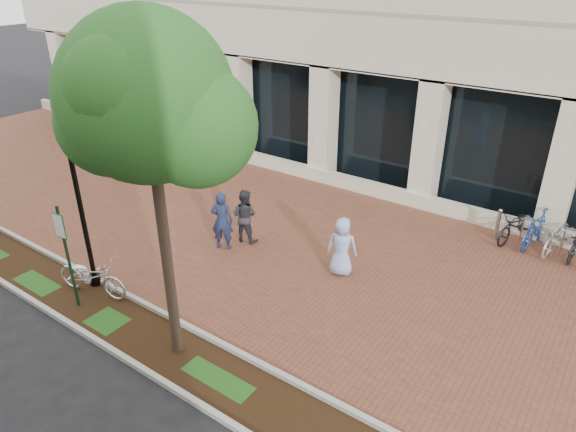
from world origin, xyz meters
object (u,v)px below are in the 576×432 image
Objects in this scene: lamppost at (78,193)px; locked_bicycle at (92,276)px; bike_rack_cluster at (557,235)px; pedestrian_left at (222,221)px; pedestrian_right at (342,247)px; parking_sign at (65,246)px; bollard at (498,224)px; street_tree at (151,108)px; pedestrian_mid at (245,216)px.

lamppost is 2.29× the size of locked_bicycle.
lamppost is 12.86m from bike_rack_cluster.
pedestrian_left is 0.56× the size of bike_rack_cluster.
pedestrian_right is (4.89, 4.12, -1.77)m from lamppost.
parking_sign is at bearing -123.93° from bike_rack_cluster.
parking_sign is at bearing -61.90° from lamppost.
lamppost is at bearing -132.89° from bollard.
bollard is at bearing 64.77° from street_tree.
bike_rack_cluster is (4.42, 4.52, -0.29)m from pedestrian_right.
bike_rack_cluster reaches higher than bollard.
bike_rack_cluster is at bearing -58.58° from locked_bicycle.
lamppost is 1.46× the size of bike_rack_cluster.
lamppost is 4.50m from street_tree.
pedestrian_right is 6.33m from bike_rack_cluster.
street_tree is (3.14, 0.34, 3.57)m from parking_sign.
parking_sign is at bearing -128.55° from bollard.
street_tree reaches higher than lamppost.
street_tree is 10.85m from bollard.
pedestrian_right is (3.20, 0.10, -0.00)m from pedestrian_mid.
parking_sign reaches higher than locked_bicycle.
lamppost reaches higher than pedestrian_left.
lamppost is at bearing 40.19° from pedestrian_left.
lamppost reaches higher than bollard.
street_tree is 6.61m from pedestrian_mid.
lamppost reaches higher than bike_rack_cluster.
pedestrian_mid reaches higher than bollard.
pedestrian_right is 1.58× the size of bollard.
bollard is (6.30, 5.03, -0.36)m from pedestrian_left.
pedestrian_right reaches higher than locked_bicycle.
pedestrian_mid is (1.24, 4.85, -0.87)m from parking_sign.
lamppost reaches higher than parking_sign.
lamppost is at bearing 113.25° from parking_sign.
pedestrian_mid reaches higher than locked_bicycle.
pedestrian_mid is (1.68, 4.02, -1.77)m from lamppost.
pedestrian_right is at bearing 166.95° from pedestrian_left.
pedestrian_mid is (-1.90, 4.51, -4.45)m from street_tree.
street_tree reaches higher than pedestrian_mid.
parking_sign is 2.62× the size of bollard.
lamppost is (-0.44, 0.83, 0.89)m from parking_sign.
pedestrian_left is at bearing -141.41° from bollard.
bike_rack_cluster is at bearing 42.05° from parking_sign.
pedestrian_mid is 1.59× the size of bollard.
pedestrian_left is at bearing 71.57° from parking_sign.
bike_rack_cluster is (8.86, 9.47, -1.17)m from parking_sign.
lamppost is at bearing 172.20° from street_tree.
parking_sign is 13.02m from bike_rack_cluster.
bike_rack_cluster is (1.56, 0.30, -0.01)m from bollard.
pedestrian_mid is 7.45m from bollard.
pedestrian_mid is (1.34, 4.29, 0.29)m from locked_bicycle.
bike_rack_cluster is at bearing 10.95° from bollard.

